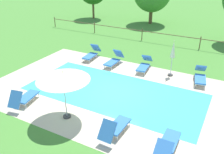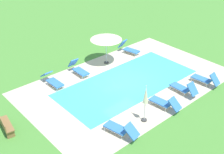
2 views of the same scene
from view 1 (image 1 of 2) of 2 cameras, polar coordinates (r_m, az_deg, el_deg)
name	(u,v)px [view 1 (image 1 of 2)]	position (r m, az deg, el deg)	size (l,w,h in m)	color
ground_plane	(114,92)	(13.27, 0.45, -3.52)	(160.00, 160.00, 0.00)	#478433
pool_deck_paving	(114,92)	(13.27, 0.45, -3.50)	(13.79, 8.52, 0.01)	beige
swimming_pool_water	(114,92)	(13.27, 0.45, -3.50)	(9.64, 4.37, 0.01)	#42CCD6
pool_coping_rim	(114,92)	(13.26, 0.45, -3.48)	(10.12, 4.85, 0.01)	beige
sun_lounger_north_near_steps	(144,65)	(15.81, 7.60, 2.87)	(0.81, 2.01, 0.89)	#3370BC
sun_lounger_north_mid	(115,127)	(10.06, 0.77, -11.67)	(0.63, 1.86, 0.99)	#3370BC
sun_lounger_north_far	(92,54)	(17.59, -4.81, 5.50)	(0.74, 1.91, 0.98)	#3370BC
sun_lounger_north_end	(24,98)	(12.73, -19.96, -4.57)	(0.93, 1.90, 1.02)	#3370BC
sun_lounger_south_near_corner	(114,60)	(16.43, 0.47, 4.06)	(0.65, 1.89, 0.98)	#3370BC
sun_lounger_south_mid	(168,144)	(9.56, 12.99, -15.04)	(0.64, 2.01, 0.83)	#3370BC
sun_lounger_south_far	(200,76)	(15.08, 20.08, 0.22)	(0.97, 2.04, 0.89)	#3370BC
patio_umbrella_open_foreground	(63,76)	(10.43, -11.46, 0.22)	(2.32, 2.32, 2.33)	#383838
patio_umbrella_closed_row_west	(173,52)	(14.94, 14.15, 5.77)	(0.32, 0.32, 2.29)	#383838
perimeter_fence	(170,36)	(21.07, 13.44, 9.32)	(24.87, 0.08, 1.05)	brown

